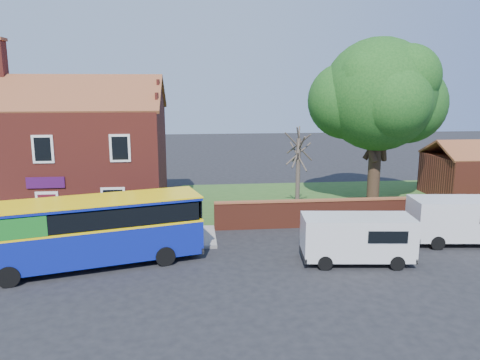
{
  "coord_description": "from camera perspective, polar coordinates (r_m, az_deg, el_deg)",
  "views": [
    {
      "loc": [
        0.85,
        -18.0,
        7.9
      ],
      "look_at": [
        3.23,
        5.0,
        3.22
      ],
      "focal_mm": 35.0,
      "sensor_mm": 36.0,
      "label": 1
    }
  ],
  "objects": [
    {
      "name": "pavement",
      "position": [
        26.21,
        -23.21,
        -6.92
      ],
      "size": [
        18.0,
        3.5,
        0.12
      ],
      "primitive_type": "cube",
      "color": "gray",
      "rests_on": "ground"
    },
    {
      "name": "bus",
      "position": [
        21.67,
        -18.94,
        -5.78
      ],
      "size": [
        10.21,
        5.04,
        3.02
      ],
      "rotation": [
        0.0,
        0.0,
        0.27
      ],
      "color": "#0D1C95",
      "rests_on": "ground"
    },
    {
      "name": "ground",
      "position": [
        19.68,
        -8.08,
        -12.35
      ],
      "size": [
        120.0,
        120.0,
        0.0
      ],
      "primitive_type": "plane",
      "color": "black",
      "rests_on": "ground"
    },
    {
      "name": "van_near",
      "position": [
        21.86,
        14.11,
        -6.74
      ],
      "size": [
        5.09,
        2.47,
        2.16
      ],
      "rotation": [
        0.0,
        0.0,
        -0.11
      ],
      "color": "silver",
      "rests_on": "ground"
    },
    {
      "name": "grass_strip",
      "position": [
        34.22,
        15.07,
        -2.27
      ],
      "size": [
        26.0,
        12.0,
        0.04
      ],
      "primitive_type": "cube",
      "color": "#426B28",
      "rests_on": "ground"
    },
    {
      "name": "kerb",
      "position": [
        24.64,
        -24.4,
        -8.15
      ],
      "size": [
        18.0,
        0.15,
        0.14
      ],
      "primitive_type": "cube",
      "color": "slate",
      "rests_on": "ground"
    },
    {
      "name": "van_far",
      "position": [
        26.3,
        25.7,
        -4.26
      ],
      "size": [
        5.46,
        2.63,
        2.32
      ],
      "rotation": [
        0.0,
        0.0,
        -0.1
      ],
      "color": "silver",
      "rests_on": "ground"
    },
    {
      "name": "shop_building",
      "position": [
        30.86,
        -20.65,
        2.34
      ],
      "size": [
        12.3,
        8.13,
        10.5
      ],
      "color": "maroon",
      "rests_on": "ground"
    },
    {
      "name": "boundary_wall",
      "position": [
        28.69,
        19.39,
        -3.53
      ],
      "size": [
        22.0,
        0.38,
        1.6
      ],
      "color": "maroon",
      "rests_on": "ground"
    },
    {
      "name": "large_tree",
      "position": [
        31.24,
        16.51,
        9.54
      ],
      "size": [
        8.91,
        7.05,
        10.87
      ],
      "color": "black",
      "rests_on": "ground"
    },
    {
      "name": "bare_tree",
      "position": [
        28.87,
        7.08,
        0.92
      ],
      "size": [
        1.95,
        2.33,
        5.21
      ],
      "color": "#4C4238",
      "rests_on": "ground"
    }
  ]
}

